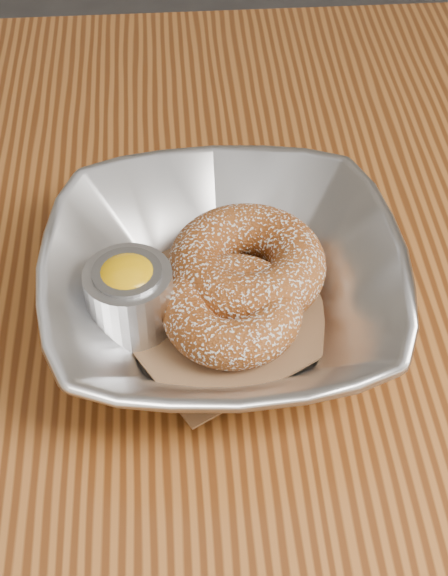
{
  "coord_description": "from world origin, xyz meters",
  "views": [
    {
      "loc": [
        -0.03,
        -0.45,
        1.21
      ],
      "look_at": [
        -0.0,
        -0.03,
        0.78
      ],
      "focal_mm": 55.0,
      "sensor_mm": 36.0,
      "label": 1
    }
  ],
  "objects": [
    {
      "name": "ramekin",
      "position": [
        -0.07,
        -0.04,
        0.79
      ],
      "size": [
        0.06,
        0.06,
        0.05
      ],
      "color": "#B9BCC1",
      "rests_on": "table"
    },
    {
      "name": "serving_bowl",
      "position": [
        -0.0,
        -0.03,
        0.78
      ],
      "size": [
        0.24,
        0.24,
        0.06
      ],
      "primitive_type": "imported",
      "color": "#B9BCC1",
      "rests_on": "table"
    },
    {
      "name": "parchment",
      "position": [
        -0.0,
        -0.03,
        0.76
      ],
      "size": [
        0.2,
        0.2,
        0.0
      ],
      "primitive_type": "cube",
      "rotation": [
        0.0,
        0.0,
        0.52
      ],
      "color": "brown",
      "rests_on": "table"
    },
    {
      "name": "table",
      "position": [
        0.0,
        0.0,
        0.65
      ],
      "size": [
        1.2,
        0.8,
        0.75
      ],
      "color": "brown",
      "rests_on": "ground_plane"
    },
    {
      "name": "donut_front",
      "position": [
        0.0,
        -0.05,
        0.78
      ],
      "size": [
        0.12,
        0.12,
        0.03
      ],
      "primitive_type": "torus",
      "rotation": [
        0.0,
        0.0,
        0.34
      ],
      "color": "brown",
      "rests_on": "parchment"
    },
    {
      "name": "donut_back",
      "position": [
        0.02,
        -0.01,
        0.78
      ],
      "size": [
        0.13,
        0.13,
        0.04
      ],
      "primitive_type": "torus",
      "rotation": [
        0.0,
        0.0,
        0.24
      ],
      "color": "brown",
      "rests_on": "parchment"
    }
  ]
}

